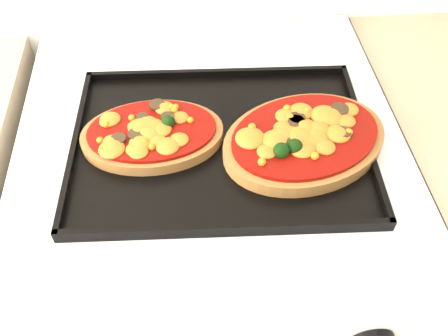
{
  "coord_description": "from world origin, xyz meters",
  "views": [
    {
      "loc": [
        -0.01,
        1.15,
        1.45
      ],
      "look_at": [
        0.04,
        1.61,
        0.92
      ],
      "focal_mm": 40.0,
      "sensor_mm": 36.0,
      "label": 1
    }
  ],
  "objects_px": {
    "stove": "(214,275)",
    "baking_tray": "(221,142)",
    "pizza_left": "(152,133)",
    "pizza_right": "(304,138)"
  },
  "relations": [
    {
      "from": "stove",
      "to": "baking_tray",
      "type": "relative_size",
      "value": 2.1
    },
    {
      "from": "stove",
      "to": "pizza_left",
      "type": "relative_size",
      "value": 4.37
    },
    {
      "from": "stove",
      "to": "baking_tray",
      "type": "distance_m",
      "value": 0.47
    },
    {
      "from": "baking_tray",
      "to": "pizza_right",
      "type": "xyz_separation_m",
      "value": [
        0.12,
        -0.02,
        0.02
      ]
    },
    {
      "from": "stove",
      "to": "baking_tray",
      "type": "xyz_separation_m",
      "value": [
        0.01,
        -0.04,
        0.47
      ]
    },
    {
      "from": "pizza_left",
      "to": "pizza_right",
      "type": "relative_size",
      "value": 0.85
    },
    {
      "from": "baking_tray",
      "to": "pizza_right",
      "type": "distance_m",
      "value": 0.12
    },
    {
      "from": "pizza_left",
      "to": "pizza_right",
      "type": "bearing_deg",
      "value": -9.11
    },
    {
      "from": "stove",
      "to": "pizza_right",
      "type": "height_order",
      "value": "pizza_right"
    },
    {
      "from": "pizza_left",
      "to": "pizza_right",
      "type": "distance_m",
      "value": 0.22
    }
  ]
}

